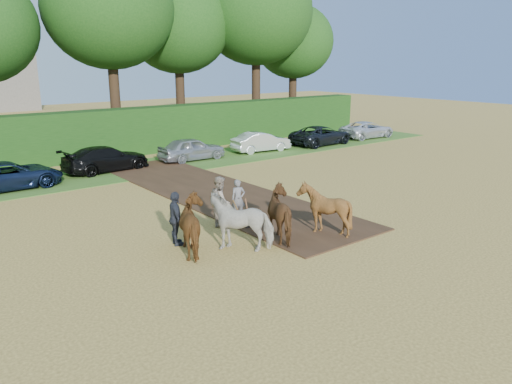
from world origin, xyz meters
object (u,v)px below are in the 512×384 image
(plough_team, at_px, (263,217))
(parked_cars, at_px, (176,153))
(spectator_far, at_px, (176,219))
(spectator_near, at_px, (220,201))

(plough_team, xyz_separation_m, parked_cars, (4.16, 13.33, -0.23))
(spectator_far, height_order, plough_team, spectator_far)
(spectator_near, bearing_deg, parked_cars, 9.92)
(spectator_near, xyz_separation_m, spectator_far, (-2.37, -0.83, -0.01))
(spectator_near, xyz_separation_m, parked_cars, (4.24, 10.90, -0.25))
(spectator_near, distance_m, spectator_far, 2.51)
(spectator_near, height_order, spectator_far, spectator_near)
(spectator_far, bearing_deg, spectator_near, -55.23)
(parked_cars, bearing_deg, plough_team, -107.33)
(plough_team, distance_m, parked_cars, 13.96)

